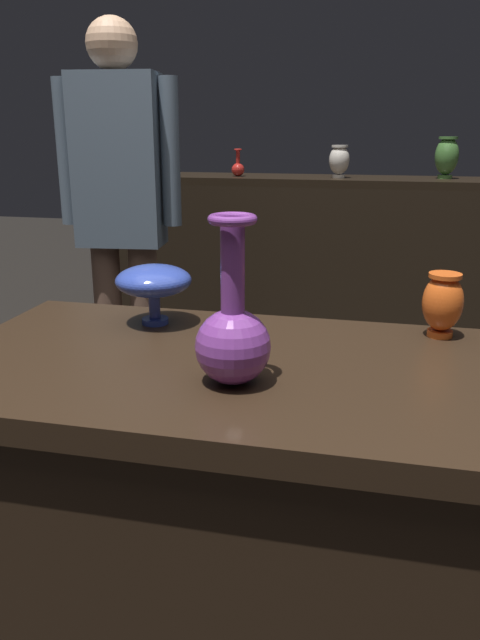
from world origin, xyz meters
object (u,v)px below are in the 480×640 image
vase_tall_behind (154,282)px  visitor_near_left (121,205)px  vase_centerpiece (234,334)px  shelf_vase_far_left (145,157)px  vase_left_accent (443,302)px  shelf_vase_right (447,156)px  shelf_vase_center (339,160)px  shelf_vase_left (238,168)px

vase_tall_behind → visitor_near_left: size_ratio=0.11×
vase_centerpiece → shelf_vase_far_left: shelf_vase_far_left is taller
vase_left_accent → vase_centerpiece: bearing=-137.0°
vase_tall_behind → shelf_vase_right: (0.78, 2.03, 0.20)m
vase_centerpiece → shelf_vase_center: (-0.00, 2.26, 0.19)m
shelf_vase_center → visitor_near_left: 1.26m
shelf_vase_center → shelf_vase_left: bearing=-178.6°
vase_centerpiece → vase_tall_behind: size_ratio=1.72×
shelf_vase_right → shelf_vase_left: (-1.04, -0.08, -0.07)m
shelf_vase_right → shelf_vase_far_left: 1.56m
shelf_vase_right → visitor_near_left: bearing=-139.6°
shelf_vase_far_left → shelf_vase_center: bearing=-0.6°
shelf_vase_far_left → visitor_near_left: visitor_near_left is taller
vase_tall_behind → vase_left_accent: bearing=4.7°
vase_tall_behind → shelf_vase_left: 1.97m
vase_left_accent → shelf_vase_center: shelf_vase_center is taller
shelf_vase_center → visitor_near_left: (-0.75, -1.01, -0.13)m
vase_left_accent → shelf_vase_far_left: (-1.41, 1.92, 0.20)m
vase_left_accent → shelf_vase_center: bearing=101.1°
shelf_vase_far_left → visitor_near_left: size_ratio=0.09×
shelf_vase_left → vase_left_accent: bearing=-64.8°
vase_centerpiece → vase_left_accent: (0.37, 0.35, -0.01)m
shelf_vase_right → shelf_vase_left: shelf_vase_right is taller
shelf_vase_far_left → shelf_vase_right: bearing=2.0°
vase_centerpiece → shelf_vase_right: bearing=77.4°
shelf_vase_center → shelf_vase_far_left: size_ratio=1.11×
vase_centerpiece → shelf_vase_center: bearing=90.0°
vase_tall_behind → shelf_vase_far_left: shelf_vase_far_left is taller
shelf_vase_left → visitor_near_left: visitor_near_left is taller
shelf_vase_far_left → shelf_vase_left: (0.52, -0.02, -0.05)m
vase_centerpiece → shelf_vase_far_left: size_ratio=2.06×
vase_left_accent → shelf_vase_right: bearing=85.8°
shelf_vase_right → visitor_near_left: 1.67m
vase_centerpiece → shelf_vase_right: (0.52, 2.33, 0.21)m
vase_tall_behind → shelf_vase_left: bearing=97.7°
shelf_vase_left → shelf_vase_right: bearing=4.4°
vase_left_accent → vase_tall_behind: bearing=-175.3°
vase_tall_behind → shelf_vase_far_left: 2.13m
vase_tall_behind → shelf_vase_right: size_ratio=0.85×
shelf_vase_center → shelf_vase_left: 0.52m
shelf_vase_center → shelf_vase_far_left: shelf_vase_center is taller
shelf_vase_center → visitor_near_left: size_ratio=0.10×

